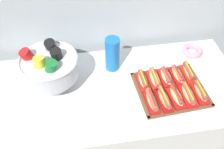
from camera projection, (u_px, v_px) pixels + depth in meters
The scene contains 15 objects.
buffet_table at pixel (119, 122), 1.91m from camera, with size 1.53×0.74×0.76m.
serving_tray at pixel (170, 89), 1.64m from camera, with size 0.43×0.39×0.01m.
hot_dog_0 at pixel (152, 101), 1.54m from camera, with size 0.07×0.17×0.06m.
hot_dog_1 at pixel (164, 99), 1.55m from camera, with size 0.07×0.18×0.06m.
hot_dog_2 at pixel (176, 96), 1.56m from camera, with size 0.08×0.17×0.06m.
hot_dog_3 at pixel (188, 94), 1.58m from camera, with size 0.07×0.17×0.06m.
hot_dog_4 at pixel (200, 92), 1.59m from camera, with size 0.06×0.17×0.06m.
hot_dog_5 at pixel (143, 80), 1.65m from camera, with size 0.06×0.16×0.06m.
hot_dog_6 at pixel (155, 79), 1.67m from camera, with size 0.07×0.17×0.06m.
hot_dog_7 at pixel (166, 77), 1.68m from camera, with size 0.07×0.15×0.06m.
hot_dog_8 at pixel (177, 75), 1.69m from camera, with size 0.07×0.16×0.06m.
hot_dog_9 at pixel (189, 72), 1.70m from camera, with size 0.06×0.16×0.06m.
punch_bowl at pixel (49, 66), 1.57m from camera, with size 0.34×0.34×0.27m.
cup_stack at pixel (112, 54), 1.70m from camera, with size 0.09×0.09×0.23m.
donut at pixel (192, 51), 1.87m from camera, with size 0.15×0.15×0.04m.
Camera 1 is at (-0.22, -1.07, 2.00)m, focal length 43.22 mm.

